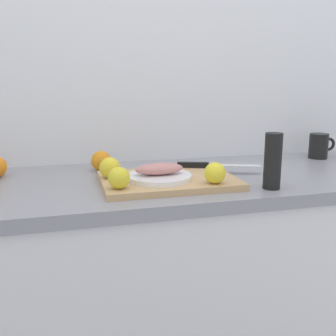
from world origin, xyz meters
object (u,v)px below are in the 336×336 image
Objects in this scene: white_plate at (159,177)px; orange_0 at (101,161)px; coffee_mug_0 at (319,146)px; lemon_0 at (215,173)px; chef_knife at (208,165)px; cutting_board at (168,180)px; fish_fillet at (159,169)px; pepper_mill at (273,161)px.

orange_0 reaches higher than white_plate.
coffee_mug_0 is at bearing 0.34° from orange_0.
lemon_0 is 0.69m from coffee_mug_0.
chef_knife is 2.41× the size of coffee_mug_0.
fish_fillet reaches higher than cutting_board.
lemon_0 is at bearing -48.28° from orange_0.
coffee_mug_0 is (0.72, 0.24, 0.04)m from cutting_board.
white_plate is 1.33× the size of fish_fillet.
orange_0 is at bearing 121.97° from fish_fillet.
fish_fillet is (0.00, 0.00, 0.03)m from white_plate.
orange_0 is (-0.30, 0.34, -0.02)m from lemon_0.
fish_fillet is 0.24m from chef_knife.
lemon_0 is (-0.06, -0.21, 0.02)m from chef_knife.
cutting_board is 0.76m from coffee_mug_0.
orange_0 is at bearing 131.72° from lemon_0.
cutting_board is at bearing 136.77° from lemon_0.
fish_fillet reaches higher than chef_knife.
lemon_0 is (0.15, -0.09, 0.02)m from white_plate.
white_plate is 0.35m from pepper_mill.
cutting_board is 0.04m from white_plate.
orange_0 reaches higher than chef_knife.
pepper_mill reaches higher than lemon_0.
white_plate is at bearing -90.00° from fish_fillet.
white_plate is at bearing 159.14° from pepper_mill.
fish_fillet is 0.79m from coffee_mug_0.
white_plate is 0.18m from lemon_0.
pepper_mill is at bearing -37.92° from orange_0.
orange_0 is (-0.36, 0.13, 0.01)m from chef_knife.
pepper_mill is (0.17, -0.03, 0.03)m from lemon_0.
cutting_board is 6.59× the size of lemon_0.
chef_knife is at bearing 29.63° from cutting_board.
orange_0 is (-0.19, 0.23, 0.03)m from cutting_board.
coffee_mug_0 is 0.91m from orange_0.
orange_0 reaches higher than cutting_board.
white_plate is 0.71× the size of chef_knife.
fish_fillet is at bearing -153.25° from cutting_board.
pepper_mill is (0.11, -0.24, 0.06)m from chef_knife.
cutting_board is 2.07× the size of white_plate.
cutting_board is 2.76× the size of fish_fillet.
orange_0 is 0.60m from pepper_mill.
orange_0 is (-0.90, -0.01, -0.02)m from coffee_mug_0.
chef_knife is (0.20, 0.11, 0.00)m from white_plate.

